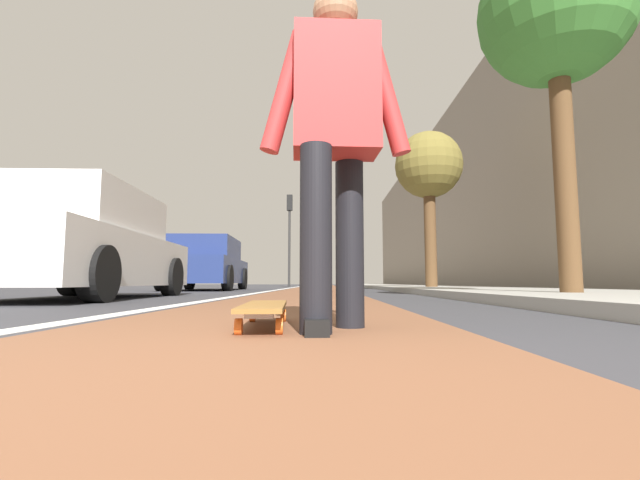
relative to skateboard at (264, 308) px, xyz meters
name	(u,v)px	position (x,y,z in m)	size (l,w,h in m)	color
ground_plane	(313,291)	(8.74, 0.02, -0.09)	(80.00, 80.00, 0.00)	#38383D
bike_lane_paint	(320,286)	(22.74, 0.02, -0.09)	(56.00, 1.91, 0.00)	brown
lane_stripe_white	(296,287)	(18.74, 1.12, -0.09)	(52.00, 0.16, 0.01)	silver
sidewalk_curb	(400,286)	(16.74, -3.53, -0.04)	(52.00, 3.20, 0.11)	#9E9B93
building_facade	(443,209)	(20.74, -6.63, 4.07)	(40.00, 1.20, 8.34)	gray
skateboard	(264,308)	(0.00, 0.00, 0.00)	(0.85, 0.26, 0.11)	orange
skater_person	(335,130)	(-0.15, -0.35, 0.84)	(0.48, 0.72, 1.64)	black
parked_car_near	(83,247)	(3.70, 3.03, 0.61)	(4.15, 1.99, 1.47)	silver
parked_car_mid	(207,265)	(10.29, 3.15, 0.63)	(4.38, 2.06, 1.50)	navy
traffic_light	(290,223)	(19.42, 1.52, 3.10)	(0.33, 0.28, 4.66)	#2D2D2D
street_tree_near	(556,15)	(2.89, -3.13, 3.40)	(1.83, 1.83, 4.47)	brown
street_tree_mid	(429,168)	(9.44, -3.13, 3.25)	(1.83, 1.83, 4.35)	brown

